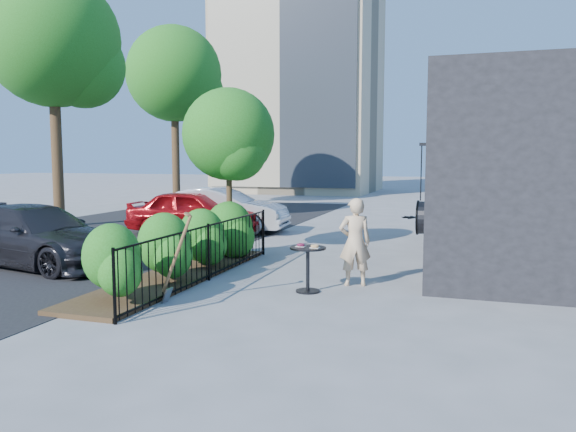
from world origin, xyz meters
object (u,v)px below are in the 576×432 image
(street_tree_far, at_px, (175,80))
(shovel, at_px, (175,263))
(car_silver, at_px, (221,210))
(street_tree_near, at_px, (53,48))
(woman, at_px, (355,242))
(car_red, at_px, (194,212))
(cafe_table, at_px, (308,261))
(car_darkgrey, at_px, (36,236))
(patio_tree, at_px, (230,140))

(street_tree_far, bearing_deg, shovel, -61.03)
(car_silver, bearing_deg, street_tree_near, 90.79)
(woman, distance_m, car_red, 7.94)
(cafe_table, bearing_deg, street_tree_near, 149.17)
(cafe_table, xyz_separation_m, shovel, (-1.82, -1.41, 0.12))
(cafe_table, distance_m, woman, 1.05)
(woman, bearing_deg, car_darkgrey, -17.66)
(car_red, bearing_deg, cafe_table, -144.24)
(patio_tree, xyz_separation_m, car_red, (-2.51, 2.90, -2.08))
(cafe_table, bearing_deg, patio_tree, 132.39)
(shovel, bearing_deg, woman, 40.82)
(woman, bearing_deg, car_silver, -67.94)
(street_tree_far, relative_size, car_red, 2.05)
(street_tree_far, bearing_deg, street_tree_near, -90.00)
(cafe_table, bearing_deg, car_red, 131.64)
(street_tree_near, xyz_separation_m, street_tree_far, (0.00, 8.00, 0.00))
(shovel, bearing_deg, cafe_table, 37.79)
(shovel, bearing_deg, street_tree_far, 118.97)
(shovel, height_order, car_darkgrey, shovel)
(shovel, bearing_deg, car_red, 115.28)
(car_silver, bearing_deg, shovel, -165.26)
(shovel, relative_size, car_silver, 0.36)
(car_red, height_order, car_silver, car_silver)
(woman, xyz_separation_m, car_silver, (-5.50, 6.11, -0.11))
(patio_tree, xyz_separation_m, street_tree_far, (-7.70, 11.20, 3.15))
(car_silver, bearing_deg, car_red, 146.41)
(woman, distance_m, shovel, 3.31)
(patio_tree, relative_size, street_tree_far, 0.48)
(patio_tree, height_order, car_darkgrey, patio_tree)
(car_darkgrey, bearing_deg, car_silver, -3.48)
(car_darkgrey, bearing_deg, cafe_table, -84.95)
(street_tree_far, relative_size, car_darkgrey, 1.82)
(street_tree_near, height_order, cafe_table, street_tree_near)
(car_red, relative_size, car_darkgrey, 0.89)
(car_red, bearing_deg, patio_tree, -145.05)
(shovel, distance_m, car_darkgrey, 4.84)
(patio_tree, bearing_deg, woman, -33.63)
(patio_tree, distance_m, street_tree_near, 8.92)
(street_tree_far, bearing_deg, car_red, -57.97)
(street_tree_far, xyz_separation_m, car_silver, (5.68, -7.40, -5.22))
(woman, bearing_deg, street_tree_far, -70.35)
(cafe_table, bearing_deg, car_darkgrey, 175.70)
(street_tree_far, bearing_deg, woman, -50.40)
(car_red, distance_m, car_silver, 1.02)
(patio_tree, bearing_deg, shovel, -77.69)
(street_tree_near, xyz_separation_m, shovel, (8.68, -7.68, -5.25))
(patio_tree, distance_m, car_silver, 4.77)
(woman, relative_size, shovel, 1.07)
(street_tree_near, bearing_deg, patio_tree, -22.57)
(street_tree_far, height_order, woman, street_tree_far)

